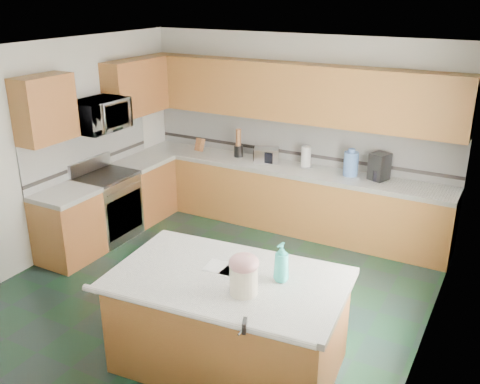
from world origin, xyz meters
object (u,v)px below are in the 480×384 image
Objects in this scene: knife_block at (200,145)px; toaster_oven at (266,155)px; treat_jar at (244,280)px; island_base at (229,324)px; soap_bottle_island at (281,262)px; coffee_maker at (379,166)px; island_top at (229,280)px.

toaster_oven is at bearing 9.13° from knife_block.
treat_jar is at bearing -90.58° from toaster_oven.
island_base is at bearing -44.49° from knife_block.
treat_jar is 0.69× the size of soap_bottle_island.
toaster_oven is at bearing 109.80° from treat_jar.
treat_jar is 0.68× the size of coffee_maker.
island_top is 5.73× the size of coffee_maker.
knife_block is at bearing 140.90° from soap_bottle_island.
knife_block reaches higher than island_base.
knife_block is (-2.52, 3.26, -0.02)m from treat_jar.
island_top is 10.41× the size of knife_block.
island_top is at bearing 141.33° from treat_jar.
island_top is at bearing -150.84° from soap_bottle_island.
soap_bottle_island is at bearing 15.53° from island_top.
knife_block is at bearing -158.54° from coffee_maker.
knife_block is 2.75m from coffee_maker.
treat_jar is 3.55m from toaster_oven.
coffee_maker reaches higher than treat_jar.
treat_jar is at bearing -40.85° from island_top.
island_top is at bearing -44.49° from knife_block.
soap_bottle_island is at bearing -70.10° from coffee_maker.
island_base is at bearing 141.33° from treat_jar.
island_base is 3.35m from toaster_oven.
treat_jar is 4.12m from knife_block.
island_top is 3.84m from knife_block.
soap_bottle_island is 1.02× the size of toaster_oven.
island_top is 3.30m from toaster_oven.
island_top is at bearing -77.80° from coffee_maker.
toaster_oven is 1.62m from coffee_maker.
island_base is 5.45× the size of coffee_maker.
soap_bottle_island reaches higher than treat_jar.
knife_block is (-2.28, 3.09, 0.13)m from island_top.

